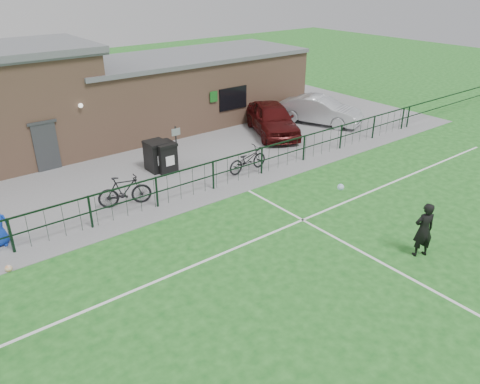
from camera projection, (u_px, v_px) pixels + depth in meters
ground at (356, 301)px, 12.38m from camera, size 90.00×90.00×0.00m
paving_strip at (129, 155)px, 21.98m from camera, size 34.00×13.00×0.02m
pitch_line_touch at (195, 198)px, 17.92m from camera, size 28.00×0.10×0.01m
pitch_line_mid at (259, 238)px, 15.22m from camera, size 28.00×0.10×0.01m
pitch_line_perp at (401, 273)px, 13.48m from camera, size 0.10×16.00×0.01m
perimeter_fence at (192, 182)px, 17.81m from camera, size 28.00×0.10×1.20m
wheelie_bin_left at (157, 157)px, 20.07m from camera, size 0.81×0.92×1.22m
wheelie_bin_right at (165, 158)px, 20.00m from camera, size 0.81×0.92×1.20m
sign_post at (177, 149)px, 19.82m from camera, size 0.08×0.08×2.00m
car_maroon at (272, 119)px, 24.42m from camera, size 3.79×5.20×1.65m
car_silver at (320, 110)px, 26.13m from camera, size 3.28×4.83×1.51m
bicycle_d at (125, 191)px, 17.06m from camera, size 2.02×1.10×1.17m
bicycle_e at (248, 160)px, 20.00m from camera, size 2.02×0.78×1.05m
goalkeeper_kick at (422, 229)px, 13.99m from camera, size 1.47×2.92×1.77m
ball_ground at (9, 268)px, 13.52m from camera, size 0.21×0.21×0.21m
clubhouse at (80, 99)px, 22.66m from camera, size 24.25×5.40×4.96m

